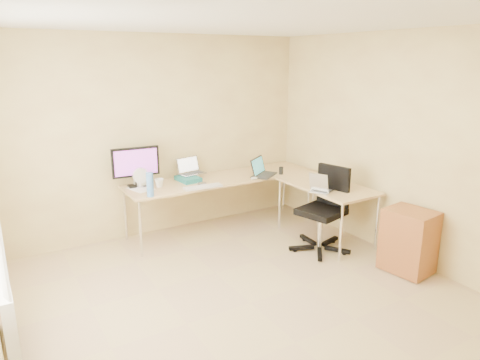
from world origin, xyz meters
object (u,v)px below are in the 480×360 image
laptop_center (191,166)px  office_chair (321,212)px  keyboard (203,187)px  desk_fan (140,179)px  cabinet (409,241)px  laptop_black (264,167)px  water_bottle (150,184)px  monitor (136,167)px  mug (159,183)px  desk_main (223,203)px  desk_return (326,212)px  laptop_return (322,183)px

laptop_center → office_chair: bearing=-64.8°
keyboard → desk_fan: size_ratio=1.96×
office_chair → desk_fan: bearing=129.4°
laptop_center → cabinet: bearing=-68.4°
keyboard → laptop_black: bearing=9.4°
laptop_center → water_bottle: (-0.76, -0.50, -0.02)m
monitor → laptop_center: monitor is taller
mug → office_chair: office_chair is taller
keyboard → desk_fan: desk_fan is taller
desk_main → laptop_center: bearing=151.2°
laptop_black → desk_main: bearing=124.6°
desk_return → desk_fan: desk_fan is taller
desk_main → desk_return: bearing=-45.7°
laptop_center → keyboard: 0.53m
laptop_center → cabinet: size_ratio=0.49×
laptop_center → mug: bearing=-171.3°
keyboard → desk_main: bearing=37.8°
monitor → laptop_center: (0.76, 0.01, -0.09)m
laptop_black → laptop_center: bearing=121.0°
monitor → mug: 0.35m
desk_return → water_bottle: bearing=161.5°
mug → laptop_return: size_ratio=0.38×
water_bottle → cabinet: (2.25, -1.88, -0.52)m
cabinet → monitor: bearing=125.6°
laptop_return → office_chair: bearing=117.8°
desk_main → mug: mug is taller
mug → water_bottle: 0.40m
laptop_center → water_bottle: 0.91m
laptop_black → laptop_return: 1.00m
mug → desk_fan: desk_fan is taller
monitor → laptop_return: 2.31m
keyboard → cabinet: 2.48m
desk_main → cabinet: bearing=-62.7°
desk_fan → office_chair: (1.80, -1.32, -0.35)m
keyboard → water_bottle: 0.70m
office_chair → cabinet: office_chair is taller
monitor → laptop_black: bearing=-9.3°
mug → office_chair: (1.57, -1.26, -0.28)m
laptop_center → desk_fan: size_ratio=1.39×
cabinet → desk_fan: bearing=127.1°
monitor → mug: size_ratio=5.20×
desk_main → office_chair: size_ratio=2.55×
keyboard → laptop_return: laptop_return is taller
laptop_black → desk_fan: 1.69m
keyboard → desk_fan: 0.79m
laptop_return → cabinet: size_ratio=0.43×
laptop_center → laptop_return: size_ratio=1.14×
laptop_return → cabinet: 1.17m
office_chair → desk_return: bearing=25.1°
laptop_center → mug: (-0.53, -0.18, -0.11)m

